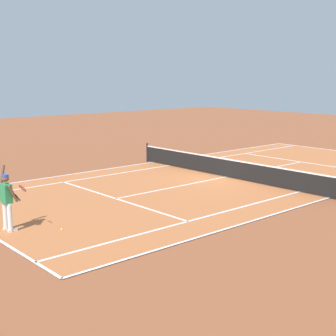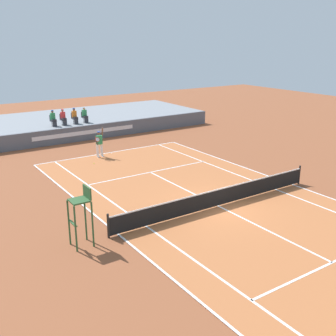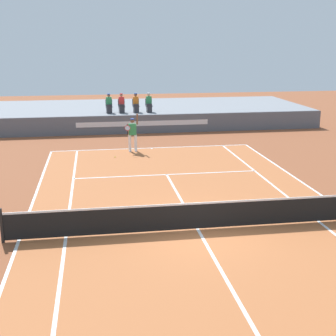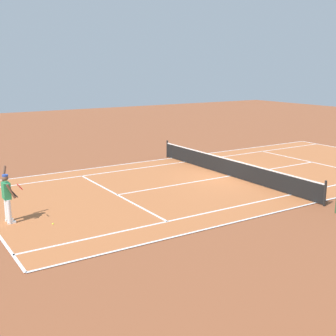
{
  "view_description": "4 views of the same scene",
  "coord_description": "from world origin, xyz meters",
  "px_view_note": "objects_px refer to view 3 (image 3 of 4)",
  "views": [
    {
      "loc": [
        -15.37,
        17.21,
        4.76
      ],
      "look_at": [
        -0.33,
        3.95,
        1.0
      ],
      "focal_mm": 52.07,
      "sensor_mm": 36.0,
      "label": 1
    },
    {
      "loc": [
        -12.45,
        -14.12,
        7.91
      ],
      "look_at": [
        -0.33,
        3.95,
        1.0
      ],
      "focal_mm": 43.96,
      "sensor_mm": 36.0,
      "label": 2
    },
    {
      "loc": [
        -3.1,
        -13.44,
        5.78
      ],
      "look_at": [
        -0.33,
        3.95,
        1.0
      ],
      "focal_mm": 49.86,
      "sensor_mm": 36.0,
      "label": 3
    },
    {
      "loc": [
        -17.03,
        14.63,
        5.51
      ],
      "look_at": [
        -0.33,
        3.95,
        1.0
      ],
      "focal_mm": 47.39,
      "sensor_mm": 36.0,
      "label": 4
    }
  ],
  "objects_px": {
    "spectator_seated_3": "(149,103)",
    "spectator_seated_2": "(136,103)",
    "tennis_ball": "(115,157)",
    "spectator_seated_0": "(109,104)",
    "tennis_player": "(132,134)",
    "spectator_seated_1": "(122,103)"
  },
  "relations": [
    {
      "from": "spectator_seated_0",
      "to": "spectator_seated_1",
      "type": "bearing_deg",
      "value": 0.0
    },
    {
      "from": "spectator_seated_3",
      "to": "spectator_seated_2",
      "type": "bearing_deg",
      "value": 180.0
    },
    {
      "from": "spectator_seated_2",
      "to": "spectator_seated_1",
      "type": "bearing_deg",
      "value": 180.0
    },
    {
      "from": "tennis_ball",
      "to": "spectator_seated_2",
      "type": "bearing_deg",
      "value": 76.62
    },
    {
      "from": "spectator_seated_0",
      "to": "tennis_player",
      "type": "relative_size",
      "value": 0.61
    },
    {
      "from": "spectator_seated_0",
      "to": "spectator_seated_1",
      "type": "relative_size",
      "value": 1.0
    },
    {
      "from": "tennis_player",
      "to": "tennis_ball",
      "type": "bearing_deg",
      "value": -128.82
    },
    {
      "from": "spectator_seated_1",
      "to": "tennis_ball",
      "type": "relative_size",
      "value": 18.6
    },
    {
      "from": "spectator_seated_1",
      "to": "tennis_player",
      "type": "distance_m",
      "value": 6.36
    },
    {
      "from": "spectator_seated_3",
      "to": "tennis_player",
      "type": "relative_size",
      "value": 0.61
    },
    {
      "from": "spectator_seated_0",
      "to": "spectator_seated_3",
      "type": "bearing_deg",
      "value": 0.0
    },
    {
      "from": "spectator_seated_1",
      "to": "tennis_ball",
      "type": "xyz_separation_m",
      "value": [
        -0.85,
        -7.58,
        -1.79
      ]
    },
    {
      "from": "spectator_seated_0",
      "to": "spectator_seated_3",
      "type": "distance_m",
      "value": 2.66
    },
    {
      "from": "spectator_seated_0",
      "to": "tennis_ball",
      "type": "distance_m",
      "value": 7.79
    },
    {
      "from": "spectator_seated_2",
      "to": "tennis_player",
      "type": "bearing_deg",
      "value": -97.04
    },
    {
      "from": "spectator_seated_0",
      "to": "spectator_seated_2",
      "type": "xyz_separation_m",
      "value": [
        1.78,
        0.0,
        0.0
      ]
    },
    {
      "from": "spectator_seated_1",
      "to": "spectator_seated_3",
      "type": "xyz_separation_m",
      "value": [
        1.83,
        0.0,
        0.0
      ]
    },
    {
      "from": "spectator_seated_0",
      "to": "tennis_player",
      "type": "distance_m",
      "value": 6.44
    },
    {
      "from": "spectator_seated_2",
      "to": "tennis_ball",
      "type": "distance_m",
      "value": 8.0
    },
    {
      "from": "spectator_seated_1",
      "to": "tennis_ball",
      "type": "bearing_deg",
      "value": -96.37
    },
    {
      "from": "spectator_seated_1",
      "to": "tennis_player",
      "type": "xyz_separation_m",
      "value": [
        0.18,
        -6.31,
        -0.83
      ]
    },
    {
      "from": "spectator_seated_3",
      "to": "tennis_player",
      "type": "bearing_deg",
      "value": -104.71
    }
  ]
}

